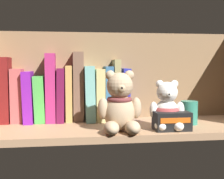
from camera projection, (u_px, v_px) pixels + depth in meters
shelf_board at (124, 129)px, 94.46cm from camera, size 80.80×27.79×2.00cm
shelf_back_panel at (117, 78)px, 107.56cm from camera, size 83.20×1.20×31.71cm
book_0 at (6, 90)px, 99.84cm from camera, size 3.43×11.61×21.00cm
book_1 at (18, 95)px, 100.53cm from camera, size 3.54×10.76×17.36cm
book_2 at (29, 96)px, 101.07cm from camera, size 3.37×14.73×16.54cm
book_3 at (40, 98)px, 101.62cm from camera, size 3.86×12.15×15.12cm
book_4 at (51, 87)px, 101.83cm from camera, size 3.12×12.75×22.24cm
book_5 at (61, 94)px, 102.46cm from camera, size 2.72×13.42×17.51cm
book_6 at (69, 93)px, 102.80cm from camera, size 2.12×10.57×18.36cm
book_7 at (78, 86)px, 103.06cm from camera, size 3.42×9.85×22.84cm
book_8 at (89, 93)px, 103.76cm from camera, size 3.50×14.93×18.26cm
book_9 at (99, 94)px, 104.27cm from camera, size 2.87×14.16×17.23cm
book_10 at (108, 93)px, 104.68cm from camera, size 2.64×10.60×18.08cm
book_11 at (116, 89)px, 104.97cm from camera, size 2.14×9.63×20.37cm
book_12 at (124, 94)px, 105.46cm from camera, size 3.07×12.05×17.48cm
teddy_bear_larger at (120, 106)px, 85.35cm from camera, size 12.41×12.55×17.10cm
teddy_bear_smaller at (167, 110)px, 89.56cm from camera, size 10.49×11.13×14.19cm
pillar_candle at (189, 113)px, 96.19cm from camera, size 5.32×5.32×7.30cm
small_product_box at (172, 121)px, 87.61cm from camera, size 10.11×6.48×5.29cm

